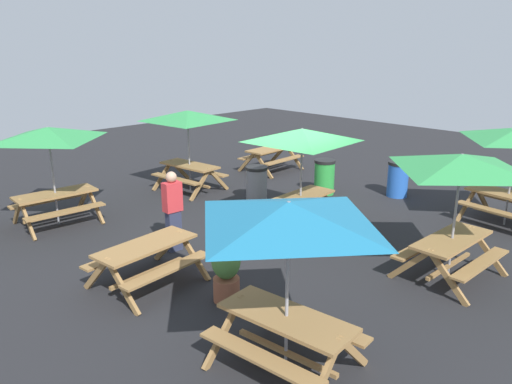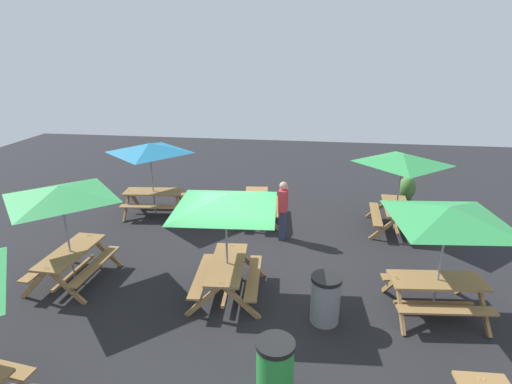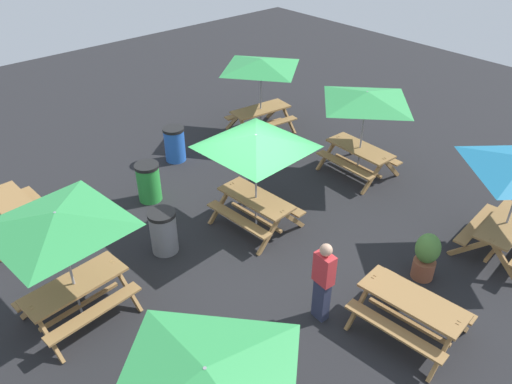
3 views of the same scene
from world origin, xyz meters
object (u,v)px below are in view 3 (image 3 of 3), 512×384
(picnic_table_5, at_px, (59,228))
(trash_bin_blue, at_px, (175,144))
(picnic_table_3, at_px, (15,210))
(picnic_table_4, at_px, (261,69))
(trash_bin_gray, at_px, (164,231))
(potted_plant_0, at_px, (426,255))
(trash_bin_green, at_px, (149,182))
(person_standing, at_px, (323,280))
(picnic_table_0, at_px, (412,307))
(picnic_table_1, at_px, (256,148))
(picnic_table_2, at_px, (366,103))

(picnic_table_5, bearing_deg, trash_bin_blue, -146.44)
(picnic_table_3, height_order, picnic_table_5, picnic_table_5)
(picnic_table_4, bearing_deg, trash_bin_gray, 35.68)
(picnic_table_3, relative_size, potted_plant_0, 1.79)
(trash_bin_gray, bearing_deg, picnic_table_3, 37.05)
(trash_bin_green, height_order, person_standing, person_standing)
(picnic_table_5, distance_m, trash_bin_green, 4.12)
(trash_bin_blue, bearing_deg, picnic_table_3, 95.15)
(picnic_table_0, xyz_separation_m, trash_bin_blue, (7.85, -0.37, -0.07))
(trash_bin_green, bearing_deg, person_standing, -176.90)
(trash_bin_green, xyz_separation_m, potted_plant_0, (-5.99, -2.61, 0.05))
(picnic_table_0, bearing_deg, picnic_table_5, 39.42)
(trash_bin_blue, relative_size, trash_bin_gray, 1.00)
(potted_plant_0, bearing_deg, picnic_table_4, -15.41)
(picnic_table_0, height_order, picnic_table_5, picnic_table_5)
(picnic_table_3, xyz_separation_m, trash_bin_green, (-0.85, -2.87, -0.07))
(picnic_table_4, xyz_separation_m, trash_bin_green, (-1.01, 4.54, -1.49))
(picnic_table_1, bearing_deg, picnic_table_3, 46.74)
(picnic_table_5, height_order, trash_bin_blue, picnic_table_5)
(person_standing, bearing_deg, picnic_table_4, -29.56)
(picnic_table_1, distance_m, picnic_table_5, 4.20)
(picnic_table_5, xyz_separation_m, potted_plant_0, (-3.53, -5.56, -1.45))
(picnic_table_5, relative_size, person_standing, 1.69)
(potted_plant_0, bearing_deg, trash_bin_gray, 39.74)
(picnic_table_0, bearing_deg, picnic_table_3, 23.00)
(picnic_table_4, bearing_deg, trash_bin_green, 19.59)
(trash_bin_gray, bearing_deg, picnic_table_4, -61.32)
(trash_bin_blue, distance_m, trash_bin_gray, 3.94)
(picnic_table_5, relative_size, trash_bin_gray, 2.87)
(picnic_table_4, bearing_deg, picnic_table_1, 53.99)
(picnic_table_1, distance_m, potted_plant_0, 4.00)
(picnic_table_1, height_order, trash_bin_blue, picnic_table_1)
(picnic_table_5, xyz_separation_m, trash_bin_gray, (0.55, -2.16, -1.49))
(trash_bin_green, bearing_deg, picnic_table_2, -117.92)
(picnic_table_0, bearing_deg, trash_bin_blue, -8.38)
(picnic_table_0, relative_size, picnic_table_3, 1.03)
(picnic_table_1, height_order, trash_bin_gray, picnic_table_1)
(picnic_table_1, relative_size, potted_plant_0, 2.72)
(trash_bin_gray, bearing_deg, picnic_table_0, -156.99)
(picnic_table_1, relative_size, picnic_table_4, 1.21)
(picnic_table_0, distance_m, picnic_table_2, 5.61)
(trash_bin_blue, relative_size, potted_plant_0, 0.94)
(picnic_table_0, bearing_deg, picnic_table_2, -47.51)
(trash_bin_blue, height_order, person_standing, person_standing)
(trash_bin_blue, height_order, trash_bin_gray, same)
(picnic_table_4, distance_m, person_standing, 7.74)
(trash_bin_gray, bearing_deg, trash_bin_green, -22.57)
(trash_bin_green, bearing_deg, picnic_table_1, -153.61)
(picnic_table_4, distance_m, trash_bin_blue, 3.33)
(picnic_table_5, bearing_deg, potted_plant_0, 141.79)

